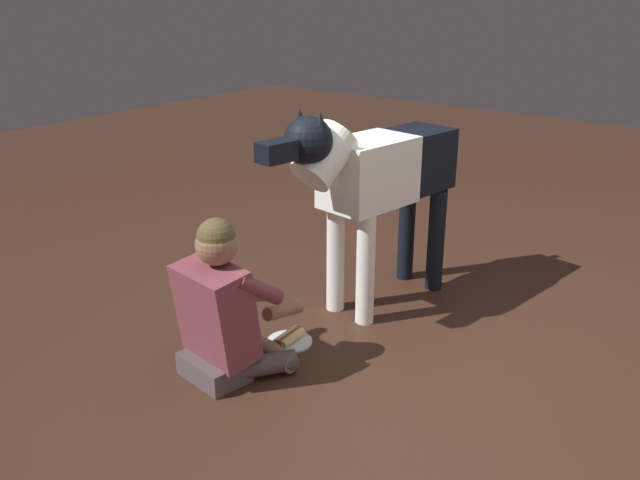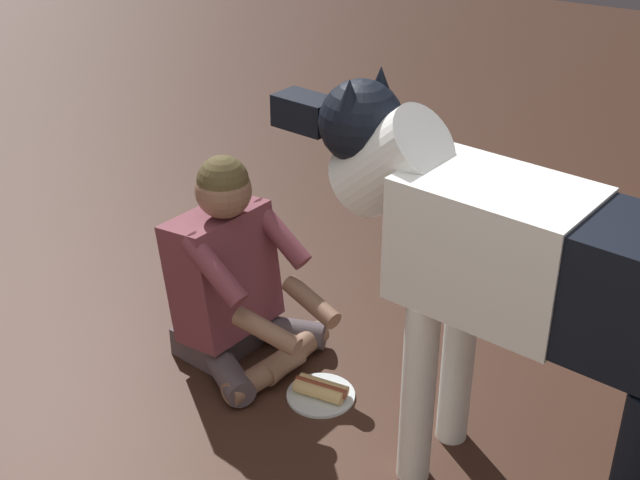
{
  "view_description": "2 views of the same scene",
  "coord_description": "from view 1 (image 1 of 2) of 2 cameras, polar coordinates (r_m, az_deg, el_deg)",
  "views": [
    {
      "loc": [
        3.0,
        1.71,
        1.92
      ],
      "look_at": [
        0.07,
        -0.51,
        0.51
      ],
      "focal_mm": 38.32,
      "sensor_mm": 36.0,
      "label": 1
    },
    {
      "loc": [
        -0.89,
        1.74,
        2.08
      ],
      "look_at": [
        0.41,
        -0.49,
        0.66
      ],
      "focal_mm": 48.65,
      "sensor_mm": 36.0,
      "label": 2
    }
  ],
  "objects": [
    {
      "name": "large_dog",
      "position": [
        4.04,
        4.66,
        5.27
      ],
      "size": [
        1.63,
        0.47,
        1.29
      ],
      "color": "white",
      "rests_on": "ground"
    },
    {
      "name": "hot_dog_on_plate",
      "position": [
        3.89,
        -2.58,
        -8.23
      ],
      "size": [
        0.26,
        0.26,
        0.06
      ],
      "color": "silver",
      "rests_on": "ground"
    },
    {
      "name": "person_sitting_on_floor",
      "position": [
        3.49,
        -8.01,
        -5.93
      ],
      "size": [
        0.67,
        0.57,
        0.85
      ],
      "color": "#4E4247",
      "rests_on": "ground"
    },
    {
      "name": "ground_plane",
      "position": [
        3.95,
        6.58,
        -8.28
      ],
      "size": [
        14.23,
        14.23,
        0.0
      ],
      "primitive_type": "plane",
      "color": "#3B2318"
    }
  ]
}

